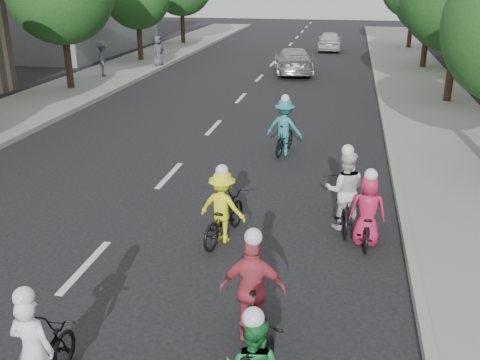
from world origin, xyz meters
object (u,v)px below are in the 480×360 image
(cyclist_5, at_px, (284,131))
(spectator_0, at_px, (103,59))
(cyclist_2, at_px, (344,198))
(cyclist_4, at_px, (253,298))
(follow_car_trail, at_px, (330,41))
(spectator_2, at_px, (158,51))
(cyclist_0, at_px, (223,212))
(spectator_1, at_px, (159,51))
(follow_car_lead, at_px, (293,61))
(cyclist_1, at_px, (367,217))

(cyclist_5, height_order, spectator_0, spectator_0)
(cyclist_2, relative_size, cyclist_4, 1.06)
(cyclist_4, relative_size, cyclist_5, 0.99)
(follow_car_trail, relative_size, spectator_2, 2.37)
(cyclist_0, bearing_deg, spectator_1, -55.39)
(cyclist_5, xyz_separation_m, spectator_2, (-9.15, 14.44, 0.28))
(follow_car_lead, relative_size, spectator_1, 2.91)
(cyclist_1, bearing_deg, follow_car_lead, -78.77)
(spectator_2, bearing_deg, cyclist_4, -142.54)
(cyclist_2, height_order, spectator_1, cyclist_2)
(spectator_2, bearing_deg, cyclist_2, -135.40)
(cyclist_1, height_order, cyclist_2, cyclist_2)
(follow_car_trail, bearing_deg, cyclist_0, 87.25)
(cyclist_5, bearing_deg, spectator_0, -33.09)
(follow_car_lead, xyz_separation_m, spectator_2, (-7.89, 0.19, 0.30))
(cyclist_2, relative_size, follow_car_trail, 0.49)
(cyclist_2, height_order, follow_car_lead, cyclist_2)
(follow_car_trail, bearing_deg, spectator_2, 45.07)
(cyclist_2, relative_size, spectator_0, 1.09)
(cyclist_1, xyz_separation_m, cyclist_5, (-2.35, 5.43, 0.16))
(follow_car_lead, distance_m, spectator_0, 10.20)
(cyclist_0, bearing_deg, spectator_2, -55.26)
(cyclist_2, xyz_separation_m, spectator_2, (-11.03, 19.21, 0.33))
(cyclist_2, height_order, spectator_2, cyclist_2)
(cyclist_1, distance_m, spectator_2, 22.96)
(cyclist_0, bearing_deg, spectator_0, -46.36)
(spectator_2, bearing_deg, cyclist_1, -135.20)
(follow_car_lead, distance_m, follow_car_trail, 10.16)
(spectator_1, bearing_deg, cyclist_4, -146.27)
(spectator_0, distance_m, spectator_1, 4.31)
(spectator_1, bearing_deg, spectator_2, -168.87)
(cyclist_0, distance_m, cyclist_1, 2.93)
(cyclist_1, xyz_separation_m, spectator_2, (-11.50, 19.87, 0.44))
(cyclist_1, distance_m, cyclist_5, 5.92)
(follow_car_trail, relative_size, spectator_1, 2.42)
(cyclist_1, distance_m, spectator_0, 20.70)
(cyclist_0, relative_size, cyclist_4, 1.05)
(cyclist_2, distance_m, spectator_2, 22.15)
(cyclist_1, relative_size, cyclist_4, 0.88)
(follow_car_trail, bearing_deg, follow_car_lead, 80.09)
(cyclist_5, distance_m, spectator_1, 17.21)
(cyclist_1, bearing_deg, cyclist_0, 9.72)
(cyclist_2, relative_size, follow_car_lead, 0.40)
(cyclist_5, distance_m, spectator_0, 15.10)
(follow_car_lead, height_order, spectator_1, spectator_1)
(follow_car_trail, distance_m, spectator_0, 17.62)
(cyclist_0, bearing_deg, follow_car_trail, -79.78)
(cyclist_2, xyz_separation_m, follow_car_lead, (-3.14, 19.02, 0.03))
(follow_car_lead, relative_size, spectator_0, 2.71)
(cyclist_1, relative_size, spectator_1, 0.98)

